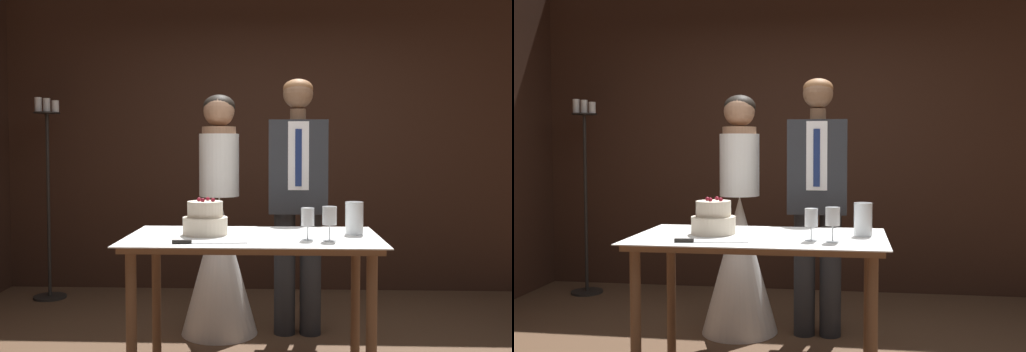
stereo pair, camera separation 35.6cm
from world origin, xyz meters
TOP-DOWN VIEW (x-y plane):
  - wall_back at (0.00, 2.27)m, footprint 5.22×0.12m
  - cake_table at (-0.11, 0.11)m, footprint 1.40×0.78m
  - tiered_cake at (-0.38, 0.14)m, footprint 0.25×0.25m
  - cake_knife at (-0.39, -0.16)m, footprint 0.38×0.06m
  - wine_glass_near at (0.19, -0.02)m, footprint 0.07×0.07m
  - wine_glass_middle at (0.30, -0.05)m, footprint 0.08×0.08m
  - hurricane_candle at (0.46, 0.19)m, footprint 0.10×0.10m
  - bride at (-0.38, 0.94)m, footprint 0.54×0.54m
  - groom at (0.17, 0.94)m, footprint 0.40×0.25m
  - candle_stand at (-1.97, 1.82)m, footprint 0.28×0.28m

SIDE VIEW (x-z plane):
  - bride at x=-0.38m, z-range -0.22..1.47m
  - cake_table at x=-0.11m, z-range 0.31..1.13m
  - cake_knife at x=-0.39m, z-range 0.82..0.84m
  - candle_stand at x=-1.97m, z-range 0.00..1.75m
  - tiered_cake at x=-0.38m, z-range 0.80..1.01m
  - hurricane_candle at x=0.46m, z-range 0.82..1.00m
  - wine_glass_near at x=0.19m, z-range 0.85..1.02m
  - wine_glass_middle at x=0.30m, z-range 0.86..1.04m
  - groom at x=0.17m, z-range 0.11..1.90m
  - wall_back at x=0.00m, z-range 0.00..2.86m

